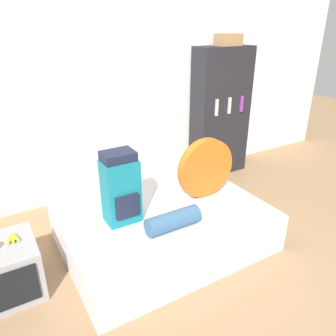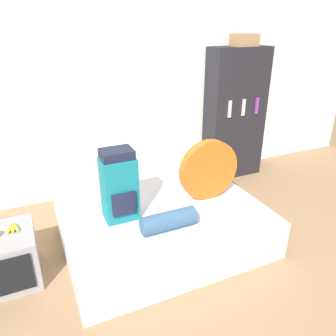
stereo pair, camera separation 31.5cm
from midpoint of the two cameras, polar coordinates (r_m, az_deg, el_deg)
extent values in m
plane|color=#997551|center=(3.15, 3.33, -18.84)|extent=(16.00, 16.00, 0.00)
cube|color=white|center=(4.29, -12.42, 12.24)|extent=(8.00, 0.05, 2.60)
cube|color=silver|center=(3.45, -3.40, -10.15)|extent=(1.99, 1.48, 0.40)
cube|color=#14707F|center=(3.08, -11.15, -4.08)|extent=(0.32, 0.24, 0.61)
cube|color=#191E33|center=(2.95, -11.76, 2.00)|extent=(0.29, 0.22, 0.08)
cube|color=#191E33|center=(3.02, -10.11, -6.68)|extent=(0.22, 0.03, 0.22)
cylinder|color=#E05B19|center=(3.46, 3.96, -0.07)|extent=(0.65, 0.10, 0.65)
cylinder|color=#33567A|center=(3.01, -2.14, -9.21)|extent=(0.52, 0.17, 0.17)
cube|color=#939399|center=(3.25, -29.03, -15.34)|extent=(0.53, 0.55, 0.47)
cube|color=black|center=(3.02, -28.71, -18.31)|extent=(0.42, 0.02, 0.34)
ellipsoid|color=yellow|center=(3.15, -28.56, -10.83)|extent=(0.08, 0.16, 0.03)
ellipsoid|color=yellow|center=(3.15, -28.17, -10.75)|extent=(0.03, 0.16, 0.03)
ellipsoid|color=yellow|center=(3.15, -27.78, -10.67)|extent=(0.08, 0.16, 0.03)
cube|color=black|center=(4.89, 7.26, 9.48)|extent=(0.85, 0.35, 1.85)
cube|color=beige|center=(4.58, 6.51, 10.37)|extent=(0.04, 0.02, 0.23)
cube|color=beige|center=(4.71, 8.76, 10.65)|extent=(0.04, 0.02, 0.23)
cube|color=purple|center=(4.86, 10.88, 10.90)|extent=(0.04, 0.02, 0.23)
cube|color=#99754C|center=(4.74, 8.47, 21.24)|extent=(0.33, 0.22, 0.15)
camera|label=1|loc=(0.16, -92.86, -1.28)|focal=35.00mm
camera|label=2|loc=(0.16, 87.14, 1.28)|focal=35.00mm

